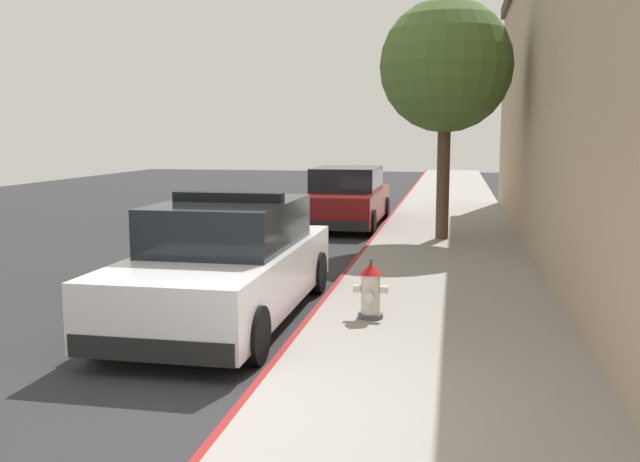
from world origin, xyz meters
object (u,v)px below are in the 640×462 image
(parked_car_silver_ahead, at_px, (347,198))
(fire_hydrant, at_px, (371,291))
(police_cruiser, at_px, (228,263))
(street_tree, at_px, (446,67))

(parked_car_silver_ahead, bearing_deg, fire_hydrant, -79.40)
(police_cruiser, distance_m, street_tree, 7.96)
(fire_hydrant, bearing_deg, parked_car_silver_ahead, 100.60)
(fire_hydrant, distance_m, street_tree, 7.76)
(parked_car_silver_ahead, height_order, street_tree, street_tree)
(fire_hydrant, xyz_separation_m, street_tree, (0.75, 6.94, 3.38))
(parked_car_silver_ahead, distance_m, fire_hydrant, 9.87)
(parked_car_silver_ahead, xyz_separation_m, street_tree, (2.57, -2.76, 3.13))
(fire_hydrant, bearing_deg, police_cruiser, 176.34)
(police_cruiser, bearing_deg, street_tree, 68.64)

